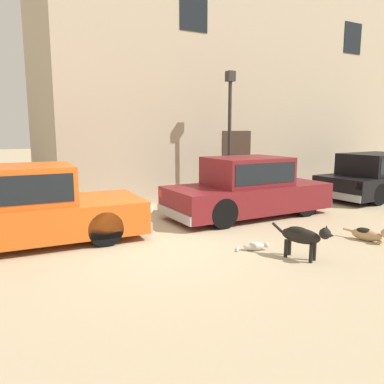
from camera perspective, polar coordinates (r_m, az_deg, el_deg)
ground_plane at (r=7.22m, az=-5.72°, el=-7.88°), size 80.00×80.00×0.00m
parked_sedan_nearest at (r=7.72m, az=-24.50°, el=-1.89°), size 4.54×2.00×1.48m
parked_sedan_second at (r=9.48m, az=8.37°, el=0.70°), size 4.27×1.73×1.47m
parked_sedan_third at (r=13.31m, az=26.32°, el=2.26°), size 4.51×1.96×1.41m
apartment_block at (r=16.30m, az=7.51°, el=16.10°), size 15.83×6.15×8.11m
stray_dog_spotted at (r=6.54m, az=16.46°, el=-6.33°), size 0.47×1.03×0.63m
stray_dog_tan at (r=8.10m, az=25.24°, el=-5.75°), size 0.35×0.95×0.34m
stray_cat at (r=6.92m, az=9.51°, el=-8.08°), size 0.61×0.38×0.16m
street_lamp at (r=10.89m, az=5.71°, el=10.75°), size 0.22×0.22×3.74m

